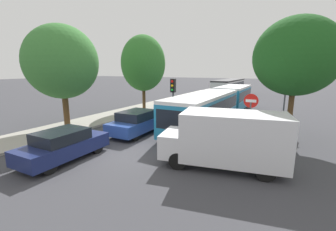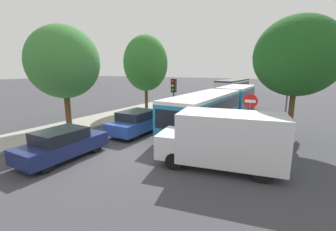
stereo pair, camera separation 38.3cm
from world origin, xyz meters
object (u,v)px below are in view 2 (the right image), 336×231
at_px(queued_car_navy, 62,144).
at_px(no_entry_sign, 249,113).
at_px(queued_car_blue, 138,122).
at_px(tree_right_near, 297,57).
at_px(direction_sign_post, 288,92).
at_px(tree_left_mid, 145,65).
at_px(queued_car_white, 173,109).
at_px(white_van, 224,139).
at_px(city_bus_rear, 233,86).
at_px(traffic_light, 174,92).
at_px(articulated_bus, 221,103).
at_px(tree_left_near, 64,62).
at_px(queued_car_green, 200,102).

relative_size(queued_car_navy, no_entry_sign, 1.41).
height_order(queued_car_blue, tree_right_near, tree_right_near).
height_order(queued_car_navy, direction_sign_post, direction_sign_post).
distance_m(queued_car_navy, tree_left_mid, 12.78).
relative_size(no_entry_sign, tree_left_mid, 0.40).
bearing_deg(no_entry_sign, direction_sign_post, 163.93).
relative_size(queued_car_white, direction_sign_post, 1.16).
bearing_deg(queued_car_white, no_entry_sign, -126.29).
xyz_separation_m(no_entry_sign, tree_left_mid, (-10.65, 6.19, 2.56)).
distance_m(queued_car_blue, white_van, 6.64).
bearing_deg(queued_car_navy, city_bus_rear, -0.81).
bearing_deg(direction_sign_post, traffic_light, 33.00).
bearing_deg(tree_right_near, traffic_light, -178.53).
height_order(queued_car_blue, no_entry_sign, no_entry_sign).
height_order(queued_car_white, tree_right_near, tree_right_near).
height_order(articulated_bus, tree_right_near, tree_right_near).
xyz_separation_m(tree_left_near, tree_left_mid, (0.71, 8.10, -0.02)).
relative_size(articulated_bus, queued_car_green, 3.93).
xyz_separation_m(queued_car_white, tree_right_near, (8.81, -3.22, 3.90)).
bearing_deg(queued_car_green, tree_left_near, 158.89).
relative_size(queued_car_green, white_van, 0.77).
relative_size(city_bus_rear, queued_car_navy, 2.86).
xyz_separation_m(queued_car_navy, tree_left_near, (-4.33, 3.57, 3.75)).
distance_m(articulated_bus, queued_car_navy, 12.25).
relative_size(city_bus_rear, tree_left_near, 1.67).
bearing_deg(articulated_bus, tree_right_near, 50.37).
height_order(queued_car_blue, queued_car_white, queued_car_blue).
distance_m(city_bus_rear, tree_left_mid, 19.15).
bearing_deg(articulated_bus, city_bus_rear, -168.54).
xyz_separation_m(queued_car_navy, tree_left_mid, (-3.62, 11.67, 3.73)).
relative_size(articulated_bus, direction_sign_post, 4.45).
height_order(tree_left_near, tree_right_near, tree_left_near).
height_order(traffic_light, tree_right_near, tree_right_near).
relative_size(articulated_bus, queued_car_navy, 4.03).
xyz_separation_m(white_van, tree_left_near, (-10.92, 0.88, 3.21)).
relative_size(direction_sign_post, tree_left_near, 0.53).
bearing_deg(queued_car_blue, no_entry_sign, -86.57).
xyz_separation_m(articulated_bus, white_van, (2.87, -8.97, -0.13)).
xyz_separation_m(white_van, direction_sign_post, (1.86, 7.75, 1.31)).
height_order(city_bus_rear, tree_left_near, tree_left_near).
distance_m(white_van, tree_left_near, 11.41).
relative_size(traffic_light, tree_left_near, 0.50).
bearing_deg(queued_car_blue, queued_car_green, 0.15).
height_order(white_van, tree_right_near, tree_right_near).
xyz_separation_m(city_bus_rear, queued_car_green, (0.09, -14.39, -0.69)).
bearing_deg(tree_left_near, queued_car_blue, 17.19).
bearing_deg(tree_right_near, queued_car_green, 135.19).
xyz_separation_m(queued_car_white, direction_sign_post, (8.46, -0.12, 1.82)).
distance_m(queued_car_navy, queued_car_blue, 5.05).
xyz_separation_m(traffic_light, no_entry_sign, (5.20, -1.68, -0.62)).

